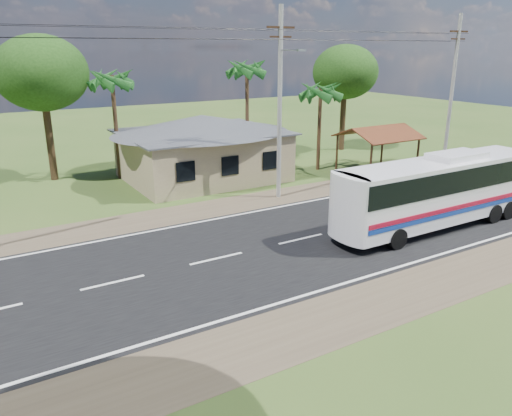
{
  "coord_description": "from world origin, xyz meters",
  "views": [
    {
      "loc": [
        -13.25,
        -17.95,
        8.77
      ],
      "look_at": [
        -1.9,
        1.0,
        1.62
      ],
      "focal_mm": 35.0,
      "sensor_mm": 36.0,
      "label": 1
    }
  ],
  "objects_px": {
    "waiting_shed": "(378,134)",
    "coach_bus": "(440,186)",
    "motorcycle": "(371,179)",
    "person": "(484,158)"
  },
  "relations": [
    {
      "from": "coach_bus",
      "to": "person",
      "type": "height_order",
      "value": "coach_bus"
    },
    {
      "from": "motorcycle",
      "to": "person",
      "type": "xyz_separation_m",
      "value": [
        10.94,
        -0.6,
        0.33
      ]
    },
    {
      "from": "coach_bus",
      "to": "motorcycle",
      "type": "bearing_deg",
      "value": 70.54
    },
    {
      "from": "motorcycle",
      "to": "person",
      "type": "height_order",
      "value": "person"
    },
    {
      "from": "waiting_shed",
      "to": "coach_bus",
      "type": "height_order",
      "value": "coach_bus"
    },
    {
      "from": "waiting_shed",
      "to": "person",
      "type": "xyz_separation_m",
      "value": [
        7.71,
        -3.46,
        -1.98
      ]
    },
    {
      "from": "waiting_shed",
      "to": "person",
      "type": "distance_m",
      "value": 8.68
    },
    {
      "from": "waiting_shed",
      "to": "coach_bus",
      "type": "distance_m",
      "value": 12.15
    },
    {
      "from": "motorcycle",
      "to": "waiting_shed",
      "type": "bearing_deg",
      "value": -43.58
    },
    {
      "from": "coach_bus",
      "to": "person",
      "type": "relative_size",
      "value": 7.98
    }
  ]
}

